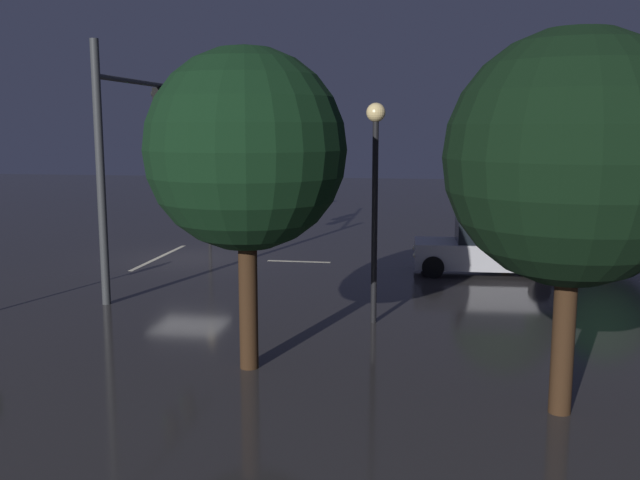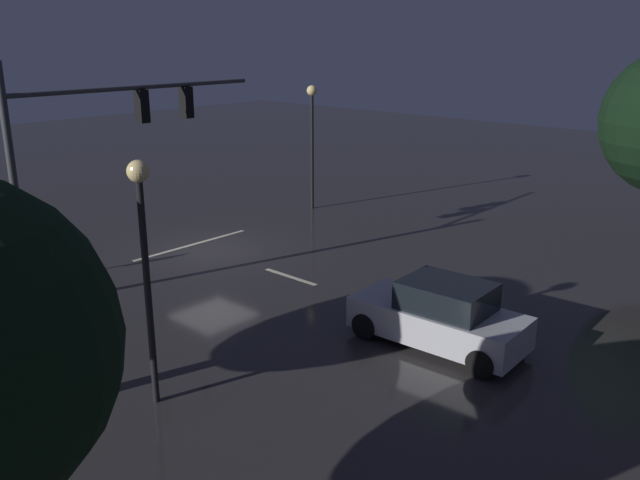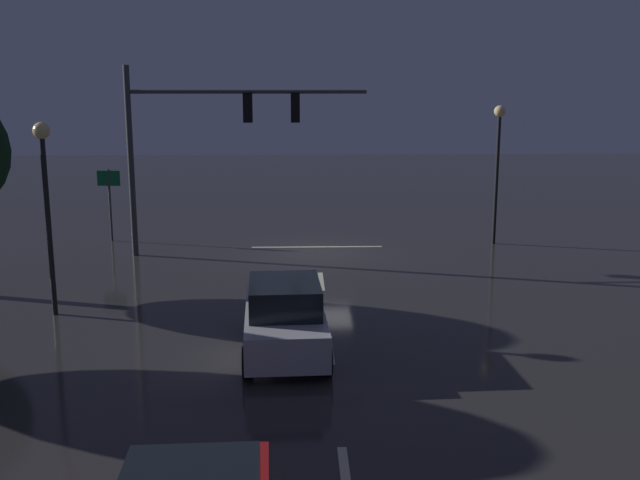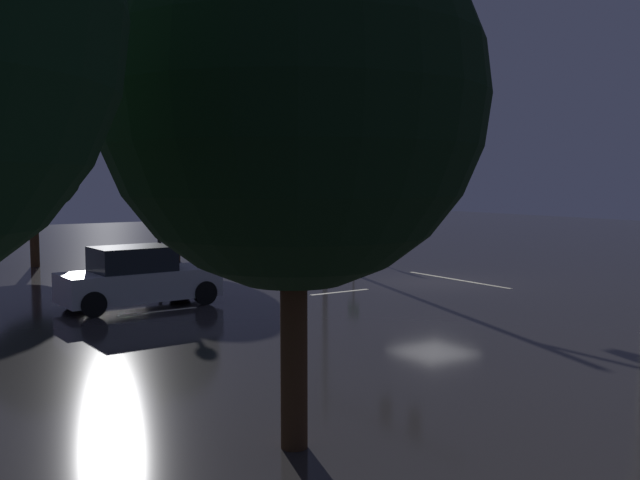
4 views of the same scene
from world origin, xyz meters
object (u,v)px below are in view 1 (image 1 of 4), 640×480
(car_approaching, at_px, (485,249))
(tree_right_far, at_px, (246,150))
(tree_left_far, at_px, (511,126))
(tree_right_near, at_px, (573,159))
(street_lamp_left_kerb, at_px, (208,147))
(street_lamp_right_kerb, at_px, (375,171))
(traffic_signal_assembly, at_px, (141,127))
(tree_left_near, at_px, (617,124))

(car_approaching, relative_size, tree_right_far, 0.73)
(car_approaching, xyz_separation_m, tree_right_far, (9.86, -5.06, 3.38))
(tree_left_far, relative_size, tree_right_far, 1.17)
(tree_left_far, bearing_deg, tree_right_near, -3.20)
(tree_left_far, bearing_deg, street_lamp_left_kerb, -75.70)
(street_lamp_right_kerb, height_order, tree_right_near, tree_right_near)
(street_lamp_right_kerb, xyz_separation_m, tree_right_far, (3.61, -2.09, 0.59))
(tree_left_far, bearing_deg, street_lamp_right_kerb, -15.02)
(traffic_signal_assembly, bearing_deg, street_lamp_right_kerb, 64.68)
(tree_left_near, xyz_separation_m, tree_left_far, (1.91, -5.02, -0.13))
(traffic_signal_assembly, xyz_separation_m, tree_right_far, (6.96, 5.00, -0.42))
(car_approaching, height_order, street_lamp_left_kerb, street_lamp_left_kerb)
(street_lamp_left_kerb, bearing_deg, tree_left_far, 104.30)
(tree_left_far, bearing_deg, tree_right_far, -17.80)
(traffic_signal_assembly, bearing_deg, street_lamp_left_kerb, -171.77)
(tree_right_far, bearing_deg, street_lamp_right_kerb, 149.93)
(tree_left_near, bearing_deg, tree_right_near, -14.39)
(car_approaching, distance_m, street_lamp_left_kerb, 14.40)
(traffic_signal_assembly, relative_size, tree_left_far, 1.20)
(tree_right_far, bearing_deg, street_lamp_left_kerb, -159.77)
(traffic_signal_assembly, height_order, tree_left_near, tree_left_near)
(street_lamp_right_kerb, distance_m, tree_right_near, 6.05)
(tree_right_far, bearing_deg, tree_left_far, 162.20)
(car_approaching, xyz_separation_m, tree_left_near, (-13.30, 6.79, 3.93))
(traffic_signal_assembly, distance_m, tree_left_near, 23.37)
(tree_right_far, bearing_deg, tree_left_near, 152.92)
(traffic_signal_assembly, xyz_separation_m, street_lamp_left_kerb, (-10.88, -1.57, -0.89))
(street_lamp_right_kerb, xyz_separation_m, tree_left_near, (-19.56, 9.76, 1.13))
(street_lamp_right_kerb, bearing_deg, tree_right_far, -30.07)
(tree_left_near, relative_size, tree_right_near, 1.13)
(tree_right_near, bearing_deg, tree_left_near, 165.61)
(street_lamp_right_kerb, distance_m, tree_left_near, 21.89)
(car_approaching, height_order, tree_right_near, tree_right_near)
(tree_right_near, bearing_deg, street_lamp_left_kerb, -147.63)
(street_lamp_right_kerb, distance_m, tree_left_far, 18.30)
(traffic_signal_assembly, height_order, street_lamp_right_kerb, traffic_signal_assembly)
(street_lamp_left_kerb, xyz_separation_m, street_lamp_right_kerb, (14.23, 8.66, -0.12))
(tree_right_far, bearing_deg, tree_right_near, 76.73)
(traffic_signal_assembly, height_order, tree_right_near, traffic_signal_assembly)
(car_approaching, height_order, street_lamp_right_kerb, street_lamp_right_kerb)
(traffic_signal_assembly, relative_size, tree_right_far, 1.40)
(street_lamp_right_kerb, bearing_deg, tree_left_near, 153.49)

